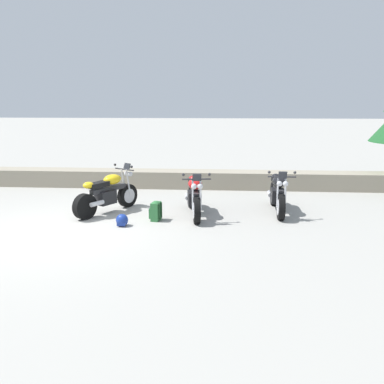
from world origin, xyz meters
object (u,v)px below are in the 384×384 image
(rider_backpack, at_px, (156,210))
(motorcycle_black_far_right, at_px, (278,194))
(motorcycle_red_centre, at_px, (194,196))
(rider_helmet, at_px, (122,220))
(motorcycle_yellow_near_left, at_px, (108,194))

(rider_backpack, bearing_deg, motorcycle_black_far_right, 18.08)
(motorcycle_red_centre, relative_size, motorcycle_black_far_right, 1.00)
(rider_helmet, bearing_deg, motorcycle_black_far_right, 21.95)
(rider_helmet, bearing_deg, motorcycle_red_centre, 33.05)
(motorcycle_yellow_near_left, height_order, rider_helmet, motorcycle_yellow_near_left)
(motorcycle_black_far_right, relative_size, rider_backpack, 4.39)
(motorcycle_yellow_near_left, xyz_separation_m, motorcycle_black_far_right, (4.30, 0.35, 0.00))
(motorcycle_red_centre, xyz_separation_m, rider_backpack, (-0.89, -0.52, -0.24))
(rider_backpack, distance_m, rider_helmet, 0.86)
(motorcycle_yellow_near_left, xyz_separation_m, rider_helmet, (0.63, -1.13, -0.35))
(motorcycle_yellow_near_left, height_order, motorcycle_black_far_right, same)
(motorcycle_yellow_near_left, relative_size, motorcycle_black_far_right, 0.89)
(motorcycle_yellow_near_left, height_order, rider_backpack, motorcycle_yellow_near_left)
(rider_helmet, bearing_deg, motorcycle_yellow_near_left, 119.00)
(rider_backpack, bearing_deg, motorcycle_yellow_near_left, 154.73)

